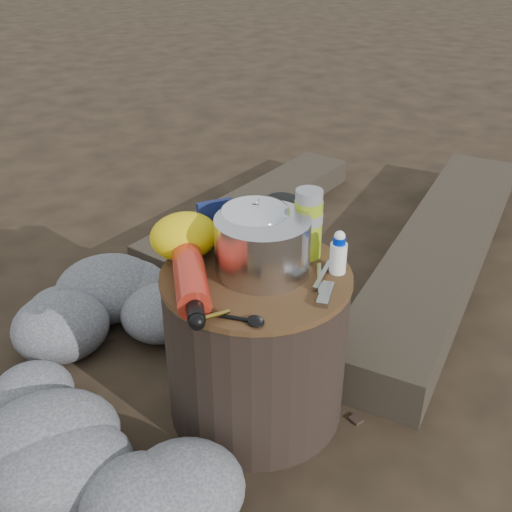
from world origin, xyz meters
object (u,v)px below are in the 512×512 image
object	(u,v)px
log_main	(441,250)
fuel_bottle	(190,278)
travel_mug	(281,219)
stump	(256,344)
thermos	(308,224)
camping_pot	(255,232)

from	to	relation	value
log_main	fuel_bottle	bearing A→B (deg)	-108.17
fuel_bottle	travel_mug	bearing A→B (deg)	40.65
stump	thermos	distance (m)	0.34
thermos	travel_mug	xyz separation A→B (m)	(-0.03, 0.10, -0.03)
camping_pot	fuel_bottle	bearing A→B (deg)	-156.28
travel_mug	thermos	bearing A→B (deg)	-74.22
log_main	travel_mug	world-z (taller)	travel_mug
stump	camping_pot	distance (m)	0.30
fuel_bottle	log_main	bearing A→B (deg)	34.68
camping_pot	fuel_bottle	size ratio (longest dim) A/B	0.53
log_main	camping_pot	world-z (taller)	camping_pot
stump	camping_pot	size ratio (longest dim) A/B	2.83
stump	log_main	size ratio (longest dim) A/B	0.27
camping_pot	thermos	world-z (taller)	thermos
log_main	travel_mug	xyz separation A→B (m)	(-0.80, -0.32, 0.42)
camping_pot	thermos	distance (m)	0.14
camping_pot	log_main	bearing A→B (deg)	24.57
camping_pot	thermos	size ratio (longest dim) A/B	0.93
thermos	travel_mug	distance (m)	0.11
travel_mug	log_main	bearing A→B (deg)	22.07
log_main	thermos	xyz separation A→B (m)	(-0.77, -0.43, 0.45)
travel_mug	stump	bearing A→B (deg)	-130.28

